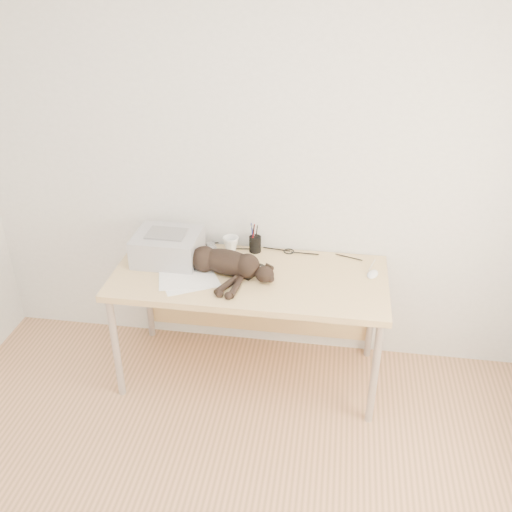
% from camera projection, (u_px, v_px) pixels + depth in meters
% --- Properties ---
extents(wall_back, '(3.50, 0.00, 3.50)m').
position_uv_depth(wall_back, '(259.00, 163.00, 3.36)').
color(wall_back, white).
rests_on(wall_back, floor).
extents(desk, '(1.60, 0.70, 0.74)m').
position_uv_depth(desk, '(252.00, 287.00, 3.46)').
color(desk, '#DEC282').
rests_on(desk, floor).
extents(printer, '(0.39, 0.33, 0.18)m').
position_uv_depth(printer, '(168.00, 247.00, 3.44)').
color(printer, '#A6A6AB').
rests_on(printer, desk).
extents(papers, '(0.40, 0.34, 0.01)m').
position_uv_depth(papers, '(188.00, 280.00, 3.27)').
color(papers, white).
rests_on(papers, desk).
extents(cat, '(0.68, 0.42, 0.16)m').
position_uv_depth(cat, '(224.00, 263.00, 3.30)').
color(cat, black).
rests_on(cat, desk).
extents(mug, '(0.12, 0.12, 0.09)m').
position_uv_depth(mug, '(231.00, 244.00, 3.56)').
color(mug, white).
rests_on(mug, desk).
extents(pen_cup, '(0.07, 0.07, 0.19)m').
position_uv_depth(pen_cup, '(255.00, 244.00, 3.55)').
color(pen_cup, black).
rests_on(pen_cup, desk).
extents(remote_grey, '(0.13, 0.19, 0.02)m').
position_uv_depth(remote_grey, '(213.00, 250.00, 3.57)').
color(remote_grey, slate).
rests_on(remote_grey, desk).
extents(remote_black, '(0.13, 0.18, 0.02)m').
position_uv_depth(remote_black, '(254.00, 272.00, 3.33)').
color(remote_black, black).
rests_on(remote_black, desk).
extents(mouse, '(0.09, 0.12, 0.03)m').
position_uv_depth(mouse, '(373.00, 273.00, 3.31)').
color(mouse, white).
rests_on(mouse, desk).
extents(cable_tangle, '(1.36, 0.07, 0.01)m').
position_uv_depth(cable_tangle, '(257.00, 249.00, 3.58)').
color(cable_tangle, black).
rests_on(cable_tangle, desk).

